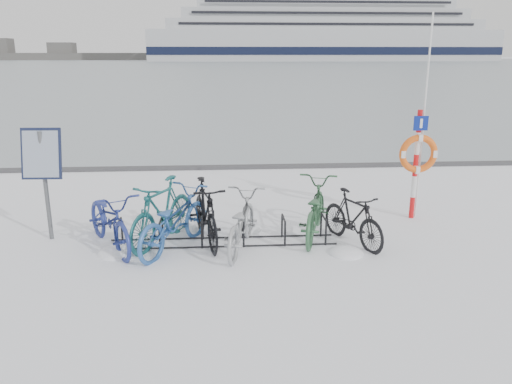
# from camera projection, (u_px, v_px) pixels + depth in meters

# --- Properties ---
(ground) EXTENTS (900.00, 900.00, 0.00)m
(ground) POSITION_uv_depth(u_px,v_px,m) (223.00, 243.00, 8.86)
(ground) COLOR white
(ground) RESTS_ON ground
(ice_sheet) EXTENTS (400.00, 298.00, 0.02)m
(ice_sheet) POSITION_uv_depth(u_px,v_px,m) (221.00, 64.00, 157.83)
(ice_sheet) COLOR #929DA5
(ice_sheet) RESTS_ON ground
(quay_edge) EXTENTS (400.00, 0.25, 0.10)m
(quay_edge) POSITION_uv_depth(u_px,v_px,m) (222.00, 167.00, 14.52)
(quay_edge) COLOR #3F3F42
(quay_edge) RESTS_ON ground
(bike_rack) EXTENTS (4.00, 0.48, 0.46)m
(bike_rack) POSITION_uv_depth(u_px,v_px,m) (223.00, 233.00, 8.82)
(bike_rack) COLOR black
(bike_rack) RESTS_ON ground
(info_board) EXTENTS (0.68, 0.28, 2.02)m
(info_board) POSITION_uv_depth(u_px,v_px,m) (42.00, 161.00, 8.65)
(info_board) COLOR #595B5E
(info_board) RESTS_ON ground
(lifebuoy_station) EXTENTS (0.77, 0.22, 4.00)m
(lifebuoy_station) POSITION_uv_depth(u_px,v_px,m) (418.00, 154.00, 9.81)
(lifebuoy_station) COLOR red
(lifebuoy_station) RESTS_ON ground
(cruise_ferry) EXTENTS (147.92, 27.88, 48.60)m
(cruise_ferry) POSITION_uv_depth(u_px,v_px,m) (320.00, 29.00, 215.11)
(cruise_ferry) COLOR silver
(cruise_ferry) RESTS_ON ground
(bike_0) EXTENTS (1.63, 2.14, 1.08)m
(bike_0) POSITION_uv_depth(u_px,v_px,m) (109.00, 217.00, 8.55)
(bike_0) COLOR navy
(bike_0) RESTS_ON ground
(bike_1) EXTENTS (1.37, 2.01, 1.18)m
(bike_1) POSITION_uv_depth(u_px,v_px,m) (162.00, 210.00, 8.77)
(bike_1) COLOR #19565A
(bike_1) RESTS_ON ground
(bike_2) EXTENTS (1.60, 2.13, 1.07)m
(bike_2) POSITION_uv_depth(u_px,v_px,m) (174.00, 218.00, 8.50)
(bike_2) COLOR #2C5AA0
(bike_2) RESTS_ON ground
(bike_3) EXTENTS (0.94, 1.98, 1.14)m
(bike_3) POSITION_uv_depth(u_px,v_px,m) (206.00, 211.00, 8.80)
(bike_3) COLOR black
(bike_3) RESTS_ON ground
(bike_4) EXTENTS (1.12, 2.02, 1.01)m
(bike_4) POSITION_uv_depth(u_px,v_px,m) (241.00, 220.00, 8.50)
(bike_4) COLOR #96999D
(bike_4) RESTS_ON ground
(bike_5) EXTENTS (1.28, 2.17, 1.07)m
(bike_5) POSITION_uv_depth(u_px,v_px,m) (314.00, 207.00, 9.11)
(bike_5) COLOR #2F5B39
(bike_5) RESTS_ON ground
(bike_6) EXTENTS (1.08, 1.68, 0.98)m
(bike_6) POSITION_uv_depth(u_px,v_px,m) (353.00, 216.00, 8.75)
(bike_6) COLOR black
(bike_6) RESTS_ON ground
(snow_drifts) EXTENTS (4.47, 1.90, 0.22)m
(snow_drifts) POSITION_uv_depth(u_px,v_px,m) (234.00, 245.00, 8.77)
(snow_drifts) COLOR white
(snow_drifts) RESTS_ON ground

